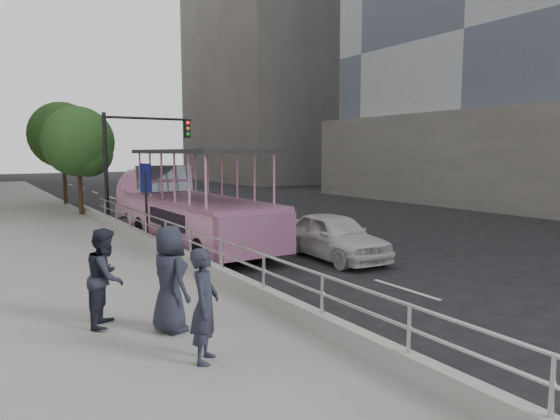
{
  "coord_description": "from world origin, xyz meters",
  "views": [
    {
      "loc": [
        -8.17,
        -10.69,
        3.43
      ],
      "look_at": [
        0.26,
        2.79,
        1.59
      ],
      "focal_mm": 32.0,
      "sensor_mm": 36.0,
      "label": 1
    }
  ],
  "objects_px": {
    "parking_sign": "(146,197)",
    "street_tree_near": "(81,144)",
    "pedestrian_near": "(205,305)",
    "traffic_signal": "(132,151)",
    "car": "(334,236)",
    "pedestrian_mid": "(106,277)",
    "pedestrian_far": "(170,279)",
    "duck_boat": "(185,209)",
    "street_tree_far": "(65,138)"
  },
  "relations": [
    {
      "from": "pedestrian_far",
      "to": "street_tree_far",
      "type": "height_order",
      "value": "street_tree_far"
    },
    {
      "from": "parking_sign",
      "to": "traffic_signal",
      "type": "distance_m",
      "value": 6.53
    },
    {
      "from": "street_tree_far",
      "to": "pedestrian_far",
      "type": "bearing_deg",
      "value": -95.14
    },
    {
      "from": "duck_boat",
      "to": "pedestrian_mid",
      "type": "xyz_separation_m",
      "value": [
        -4.84,
        -8.56,
        -0.12
      ]
    },
    {
      "from": "car",
      "to": "street_tree_near",
      "type": "relative_size",
      "value": 0.77
    },
    {
      "from": "street_tree_near",
      "to": "street_tree_far",
      "type": "relative_size",
      "value": 0.89
    },
    {
      "from": "duck_boat",
      "to": "car",
      "type": "relative_size",
      "value": 2.44
    },
    {
      "from": "street_tree_far",
      "to": "street_tree_near",
      "type": "bearing_deg",
      "value": -91.91
    },
    {
      "from": "car",
      "to": "street_tree_near",
      "type": "distance_m",
      "value": 15.26
    },
    {
      "from": "duck_boat",
      "to": "parking_sign",
      "type": "distance_m",
      "value": 1.91
    },
    {
      "from": "duck_boat",
      "to": "car",
      "type": "height_order",
      "value": "duck_boat"
    },
    {
      "from": "car",
      "to": "duck_boat",
      "type": "bearing_deg",
      "value": 123.23
    },
    {
      "from": "car",
      "to": "parking_sign",
      "type": "distance_m",
      "value": 6.6
    },
    {
      "from": "pedestrian_far",
      "to": "street_tree_far",
      "type": "relative_size",
      "value": 0.29
    },
    {
      "from": "pedestrian_near",
      "to": "pedestrian_far",
      "type": "bearing_deg",
      "value": 36.56
    },
    {
      "from": "pedestrian_near",
      "to": "street_tree_far",
      "type": "distance_m",
      "value": 26.19
    },
    {
      "from": "duck_boat",
      "to": "car",
      "type": "xyz_separation_m",
      "value": [
        3.06,
        -5.16,
        -0.56
      ]
    },
    {
      "from": "street_tree_near",
      "to": "parking_sign",
      "type": "bearing_deg",
      "value": -88.19
    },
    {
      "from": "pedestrian_mid",
      "to": "street_tree_far",
      "type": "bearing_deg",
      "value": 19.62
    },
    {
      "from": "duck_boat",
      "to": "pedestrian_far",
      "type": "xyz_separation_m",
      "value": [
        -3.97,
        -9.48,
        -0.07
      ]
    },
    {
      "from": "duck_boat",
      "to": "pedestrian_near",
      "type": "bearing_deg",
      "value": -109.86
    },
    {
      "from": "traffic_signal",
      "to": "street_tree_far",
      "type": "height_order",
      "value": "street_tree_far"
    },
    {
      "from": "car",
      "to": "pedestrian_far",
      "type": "height_order",
      "value": "pedestrian_far"
    },
    {
      "from": "duck_boat",
      "to": "pedestrian_far",
      "type": "height_order",
      "value": "duck_boat"
    },
    {
      "from": "pedestrian_near",
      "to": "pedestrian_far",
      "type": "distance_m",
      "value": 1.52
    },
    {
      "from": "pedestrian_near",
      "to": "pedestrian_far",
      "type": "xyz_separation_m",
      "value": [
        -0.0,
        1.52,
        0.07
      ]
    },
    {
      "from": "duck_boat",
      "to": "street_tree_near",
      "type": "bearing_deg",
      "value": 102.52
    },
    {
      "from": "pedestrian_near",
      "to": "traffic_signal",
      "type": "xyz_separation_m",
      "value": [
        3.59,
        16.48,
        2.33
      ]
    },
    {
      "from": "pedestrian_far",
      "to": "street_tree_near",
      "type": "xyz_separation_m",
      "value": [
        1.99,
        18.39,
        2.58
      ]
    },
    {
      "from": "car",
      "to": "traffic_signal",
      "type": "height_order",
      "value": "traffic_signal"
    },
    {
      "from": "traffic_signal",
      "to": "street_tree_near",
      "type": "distance_m",
      "value": 3.8
    },
    {
      "from": "pedestrian_far",
      "to": "pedestrian_mid",
      "type": "bearing_deg",
      "value": 34.46
    },
    {
      "from": "pedestrian_mid",
      "to": "street_tree_far",
      "type": "distance_m",
      "value": 23.88
    },
    {
      "from": "pedestrian_mid",
      "to": "traffic_signal",
      "type": "height_order",
      "value": "traffic_signal"
    },
    {
      "from": "pedestrian_mid",
      "to": "street_tree_near",
      "type": "bearing_deg",
      "value": 17.75
    },
    {
      "from": "pedestrian_mid",
      "to": "pedestrian_far",
      "type": "xyz_separation_m",
      "value": [
        0.87,
        -0.92,
        0.05
      ]
    },
    {
      "from": "car",
      "to": "parking_sign",
      "type": "relative_size",
      "value": 1.43
    },
    {
      "from": "parking_sign",
      "to": "car",
      "type": "bearing_deg",
      "value": -43.22
    },
    {
      "from": "pedestrian_far",
      "to": "street_tree_far",
      "type": "xyz_separation_m",
      "value": [
        2.19,
        24.39,
        3.07
      ]
    },
    {
      "from": "duck_boat",
      "to": "street_tree_far",
      "type": "xyz_separation_m",
      "value": [
        -1.78,
        14.91,
        3.0
      ]
    },
    {
      "from": "parking_sign",
      "to": "traffic_signal",
      "type": "relative_size",
      "value": 0.59
    },
    {
      "from": "pedestrian_mid",
      "to": "parking_sign",
      "type": "distance_m",
      "value": 8.5
    },
    {
      "from": "pedestrian_near",
      "to": "pedestrian_mid",
      "type": "relative_size",
      "value": 0.97
    },
    {
      "from": "car",
      "to": "street_tree_near",
      "type": "xyz_separation_m",
      "value": [
        -5.04,
        14.07,
        3.07
      ]
    },
    {
      "from": "car",
      "to": "parking_sign",
      "type": "xyz_separation_m",
      "value": [
        -4.74,
        4.45,
        1.14
      ]
    },
    {
      "from": "duck_boat",
      "to": "pedestrian_far",
      "type": "relative_size",
      "value": 5.69
    },
    {
      "from": "parking_sign",
      "to": "street_tree_near",
      "type": "distance_m",
      "value": 9.82
    },
    {
      "from": "pedestrian_mid",
      "to": "car",
      "type": "bearing_deg",
      "value": -39.64
    },
    {
      "from": "duck_boat",
      "to": "pedestrian_near",
      "type": "relative_size",
      "value": 6.16
    },
    {
      "from": "pedestrian_near",
      "to": "street_tree_far",
      "type": "xyz_separation_m",
      "value": [
        2.19,
        25.91,
        3.14
      ]
    }
  ]
}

